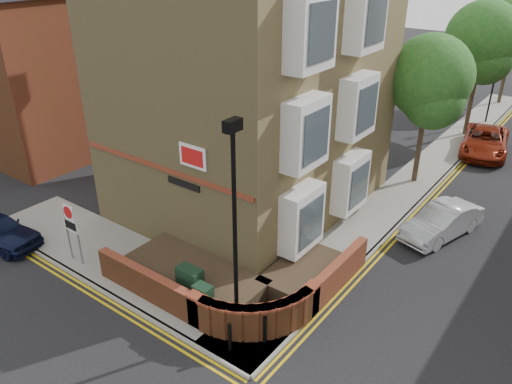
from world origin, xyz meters
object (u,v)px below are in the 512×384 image
object	(u,v)px
lamppost	(235,232)
utility_cabinet_large	(190,285)
zone_sign	(71,223)
silver_car_near	(442,222)

from	to	relation	value
lamppost	utility_cabinet_large	size ratio (longest dim) A/B	5.25
zone_sign	silver_car_near	distance (m)	13.51
lamppost	silver_car_near	distance (m)	9.66
zone_sign	silver_car_near	size ratio (longest dim) A/B	0.59
lamppost	zone_sign	xyz separation A→B (m)	(-6.60, -0.70, -1.70)
utility_cabinet_large	silver_car_near	distance (m)	9.95
utility_cabinet_large	zone_sign	xyz separation A→B (m)	(-4.70, -0.80, 0.92)
lamppost	utility_cabinet_large	xyz separation A→B (m)	(-1.90, 0.10, -2.62)
silver_car_near	zone_sign	bearing A→B (deg)	-119.17
zone_sign	lamppost	bearing A→B (deg)	6.07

